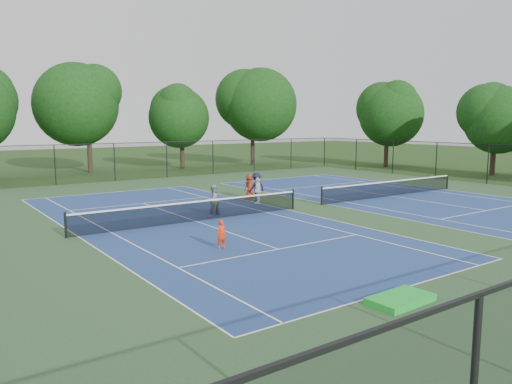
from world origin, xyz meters
TOP-DOWN VIEW (x-y plane):
  - ground at (0.00, 0.00)m, footprint 140.00×140.00m
  - court_pad at (0.00, 0.00)m, footprint 36.00×36.00m
  - tennis_court_left at (-7.00, 0.00)m, footprint 12.00×23.83m
  - tennis_court_right at (7.00, 0.00)m, footprint 12.00×23.83m
  - perimeter_fence at (0.00, 0.00)m, footprint 36.08×36.08m
  - tree_back_b at (-4.00, 26.00)m, footprint 7.60×7.60m
  - tree_back_c at (5.00, 25.00)m, footprint 6.00×6.00m
  - tree_back_d at (13.00, 24.00)m, footprint 7.80×7.80m
  - tree_side_e at (23.00, 14.00)m, footprint 6.60×6.60m
  - tree_side_f at (24.00, 3.00)m, footprint 5.80×5.80m
  - child_player at (-8.67, -5.11)m, footprint 0.42×0.29m
  - instructor at (-5.59, 0.80)m, footprint 0.91×0.81m
  - bystander_a at (-1.58, 2.55)m, footprint 0.93×0.84m
  - bystander_b at (-1.25, 3.14)m, footprint 1.18×0.76m
  - bystander_c at (-0.83, 4.45)m, footprint 0.82×0.62m
  - ball_crate at (-5.32, 1.08)m, footprint 0.48×0.43m
  - ball_hopper at (-5.32, 1.08)m, footprint 0.42×0.39m
  - green_tarp at (-7.78, -12.59)m, footprint 1.81×1.05m

SIDE VIEW (x-z plane):
  - ground at x=0.00m, z-range 0.00..0.00m
  - court_pad at x=0.00m, z-range 0.00..0.01m
  - tennis_court_left at x=-7.00m, z-range -0.44..0.63m
  - tennis_court_right at x=7.00m, z-range -0.44..0.63m
  - green_tarp at x=-7.78m, z-range 0.01..0.19m
  - ball_crate at x=-5.32m, z-range 0.00..0.32m
  - ball_hopper at x=-5.32m, z-range 0.32..0.69m
  - child_player at x=-8.67m, z-range 0.00..1.10m
  - bystander_c at x=-0.83m, z-range 0.00..1.52m
  - bystander_a at x=-1.58m, z-range 0.00..1.52m
  - instructor at x=-5.59m, z-range 0.00..1.56m
  - bystander_b at x=-1.25m, z-range 0.00..1.73m
  - perimeter_fence at x=0.00m, z-range 0.09..3.11m
  - tree_side_f at x=24.00m, z-range 1.19..9.31m
  - tree_back_c at x=5.00m, z-range 1.28..9.68m
  - tree_side_e at x=23.00m, z-range 1.37..10.25m
  - tree_back_b at x=-4.00m, z-range 1.58..11.61m
  - tree_back_d at x=13.00m, z-range 1.64..12.01m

